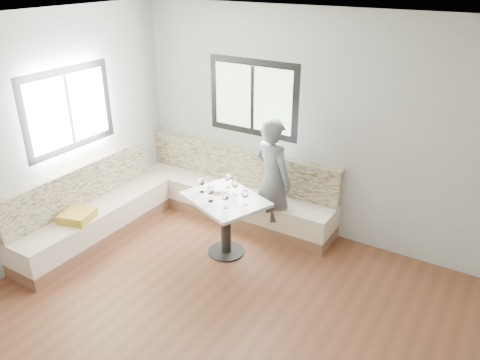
% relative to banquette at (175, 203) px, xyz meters
% --- Properties ---
extents(room, '(5.01, 5.01, 2.81)m').
position_rel_banquette_xyz_m(room, '(1.51, -1.55, 1.08)').
color(room, brown).
rests_on(room, ground).
extents(banquette, '(2.90, 2.80, 0.95)m').
position_rel_banquette_xyz_m(banquette, '(0.00, 0.00, 0.00)').
color(banquette, brown).
rests_on(banquette, ground).
extents(table, '(1.11, 0.99, 0.75)m').
position_rel_banquette_xyz_m(table, '(0.95, -0.20, 0.23)').
color(table, black).
rests_on(table, ground).
extents(person, '(0.66, 0.54, 1.57)m').
position_rel_banquette_xyz_m(person, '(1.21, 0.46, 0.45)').
color(person, '#595D62').
rests_on(person, ground).
extents(olive_ramekin, '(0.10, 0.10, 0.04)m').
position_rel_banquette_xyz_m(olive_ramekin, '(0.80, -0.14, 0.44)').
color(olive_ramekin, white).
rests_on(olive_ramekin, table).
extents(wine_glass_a, '(0.09, 0.09, 0.19)m').
position_rel_banquette_xyz_m(wine_glass_a, '(0.63, -0.23, 0.55)').
color(wine_glass_a, white).
rests_on(wine_glass_a, table).
extents(wine_glass_b, '(0.09, 0.09, 0.19)m').
position_rel_banquette_xyz_m(wine_glass_b, '(0.86, -0.36, 0.55)').
color(wine_glass_b, white).
rests_on(wine_glass_b, table).
extents(wine_glass_c, '(0.09, 0.09, 0.19)m').
position_rel_banquette_xyz_m(wine_glass_c, '(1.08, -0.40, 0.55)').
color(wine_glass_c, white).
rests_on(wine_glass_c, table).
extents(wine_glass_d, '(0.09, 0.09, 0.19)m').
position_rel_banquette_xyz_m(wine_glass_d, '(1.00, -0.07, 0.55)').
color(wine_glass_d, white).
rests_on(wine_glass_d, table).
extents(wine_glass_e, '(0.09, 0.09, 0.19)m').
position_rel_banquette_xyz_m(wine_glass_e, '(1.23, -0.23, 0.55)').
color(wine_glass_e, white).
rests_on(wine_glass_e, table).
extents(wine_glass_f, '(0.09, 0.09, 0.19)m').
position_rel_banquette_xyz_m(wine_glass_f, '(0.83, 0.04, 0.55)').
color(wine_glass_f, white).
rests_on(wine_glass_f, table).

